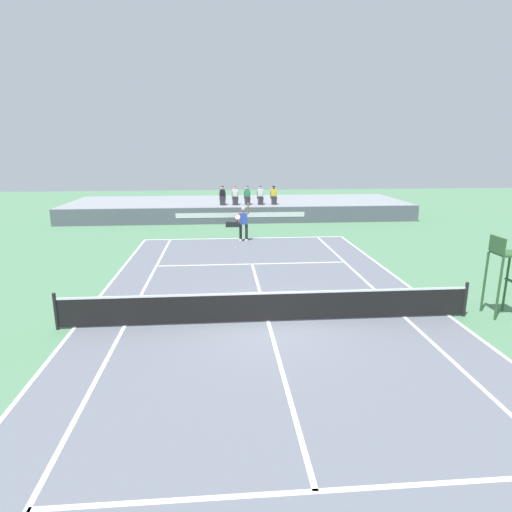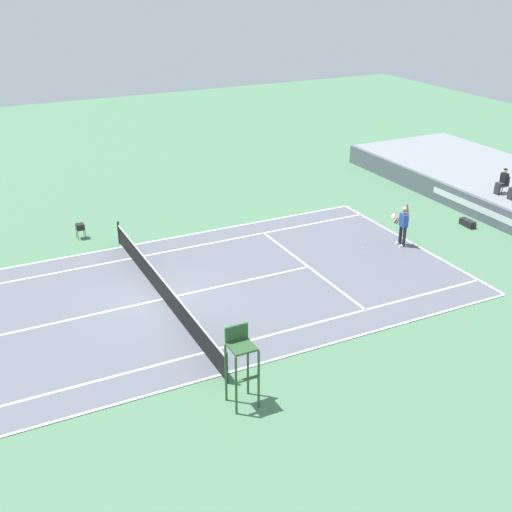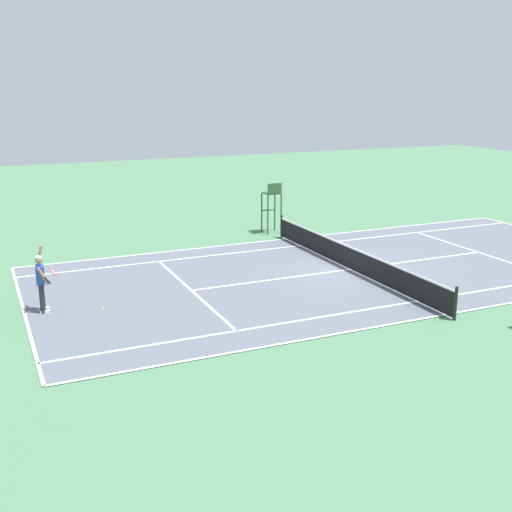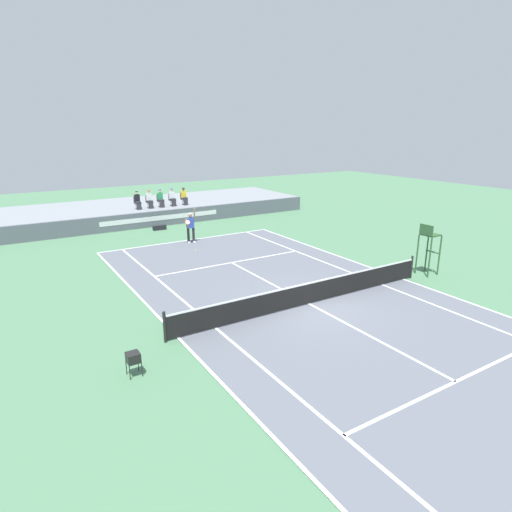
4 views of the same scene
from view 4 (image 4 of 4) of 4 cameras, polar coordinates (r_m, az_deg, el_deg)
The scene contains 15 objects.
ground_plane at distance 17.30m, azimuth 7.05°, elevation -6.35°, with size 80.00×80.00×0.00m, color #4C7A56.
court at distance 17.29m, azimuth 7.05°, elevation -6.32°, with size 11.08×23.88×0.03m.
net at distance 17.10m, azimuth 7.11°, elevation -4.74°, with size 11.98×0.10×1.07m.
barrier_wall at distance 31.41m, azimuth -12.37°, elevation 4.88°, with size 24.40×0.25×1.09m.
bleacher_platform at distance 34.94m, azimuth -14.48°, elevation 5.89°, with size 24.40×7.32×1.09m, color gray.
spectator_seated_0 at distance 32.20m, azimuth -15.34°, elevation 7.04°, with size 0.44×0.60×1.27m.
spectator_seated_1 at distance 32.46m, azimuth -13.86°, elevation 7.22°, with size 0.44×0.60×1.27m.
spectator_seated_2 at distance 32.72m, azimuth -12.46°, elevation 7.38°, with size 0.44×0.60×1.27m.
spectator_seated_3 at distance 33.03m, azimuth -10.97°, elevation 7.55°, with size 0.44×0.60×1.27m.
spectator_seated_4 at distance 33.37m, azimuth -9.45°, elevation 7.72°, with size 0.44×0.60×1.27m.
tennis_player at distance 26.29m, azimuth -8.62°, elevation 3.84°, with size 0.80×0.62×2.08m.
tennis_ball at distance 24.78m, azimuth -7.95°, elevation 0.80°, with size 0.07×0.07×0.07m, color #D1E533.
umpire_chair at distance 21.70m, azimuth 21.80°, elevation 1.65°, with size 0.77×0.77×2.44m.
equipment_bag at distance 30.27m, azimuth -12.60°, elevation 3.68°, with size 0.91×0.36×0.32m.
ball_hopper at distance 12.82m, azimuth -15.89°, elevation -12.69°, with size 0.36×0.36×0.70m.
Camera 4 is at (-10.11, -12.34, 6.70)m, focal length 30.36 mm.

